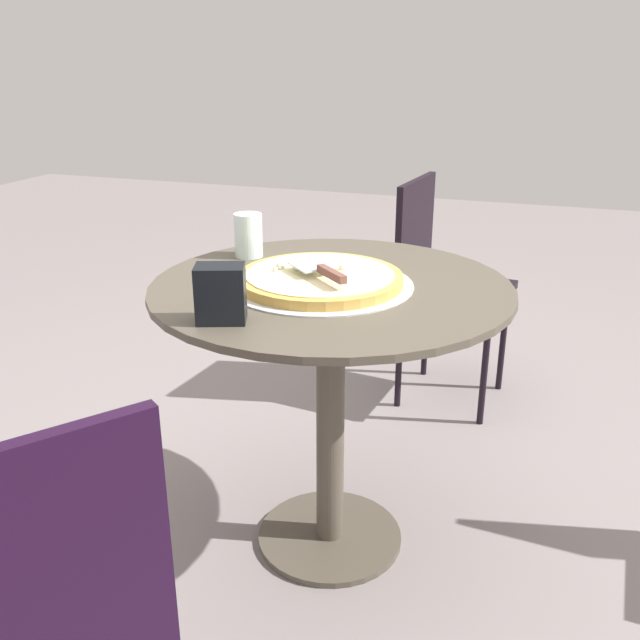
{
  "coord_description": "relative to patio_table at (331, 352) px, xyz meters",
  "views": [
    {
      "loc": [
        -1.53,
        -0.5,
        1.28
      ],
      "look_at": [
        -0.02,
        0.02,
        0.66
      ],
      "focal_mm": 39.01,
      "sensor_mm": 36.0,
      "label": 1
    }
  ],
  "objects": [
    {
      "name": "pizza_server",
      "position": [
        -0.06,
        0.0,
        0.23
      ],
      "size": [
        0.18,
        0.19,
        0.02
      ],
      "color": "silver",
      "rests_on": "pizza_on_tray"
    },
    {
      "name": "patio_chair_near",
      "position": [
        0.98,
        -0.11,
        -0.07
      ],
      "size": [
        0.42,
        0.42,
        0.85
      ],
      "color": "black",
      "rests_on": "ground"
    },
    {
      "name": "patio_table",
      "position": [
        0.0,
        0.0,
        0.0
      ],
      "size": [
        0.88,
        0.88,
        0.75
      ],
      "color": "#4E473B",
      "rests_on": "ground"
    },
    {
      "name": "pizza_on_tray",
      "position": [
        -0.02,
        0.02,
        0.2
      ],
      "size": [
        0.45,
        0.45,
        0.05
      ],
      "color": "silver",
      "rests_on": "patio_table"
    },
    {
      "name": "patio_chair_far",
      "position": [
        -0.94,
        0.18,
        -0.07
      ],
      "size": [
        0.57,
        0.57,
        0.85
      ],
      "color": "black",
      "rests_on": "ground"
    },
    {
      "name": "drinking_cup",
      "position": [
        0.16,
        0.29,
        0.24
      ],
      "size": [
        0.08,
        0.08,
        0.12
      ],
      "primitive_type": "cylinder",
      "color": "silver",
      "rests_on": "patio_table"
    },
    {
      "name": "napkin_dispenser",
      "position": [
        -0.31,
        0.14,
        0.24
      ],
      "size": [
        0.1,
        0.12,
        0.12
      ],
      "primitive_type": "cube",
      "rotation": [
        0.0,
        0.0,
        5.07
      ],
      "color": "black",
      "rests_on": "patio_table"
    },
    {
      "name": "ground_plane",
      "position": [
        0.0,
        0.0,
        -0.57
      ],
      "size": [
        10.0,
        10.0,
        0.0
      ],
      "primitive_type": "plane",
      "color": "gray"
    }
  ]
}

